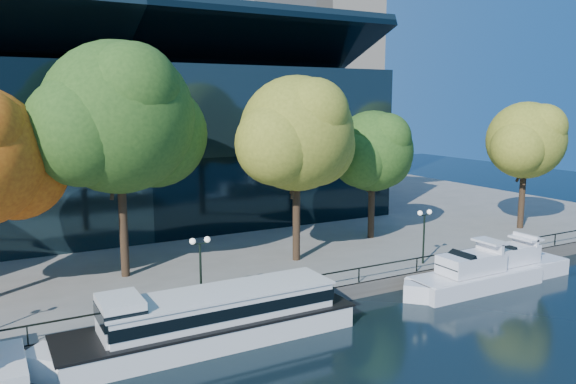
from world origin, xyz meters
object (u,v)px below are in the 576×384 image
tour_boat (204,318)px  lamp_1 (200,255)px  tree_2 (122,121)px  tree_3 (299,136)px  cruiser_far (510,266)px  cruiser_near (471,275)px  tree_5 (527,142)px  lamp_2 (424,224)px  tree_4 (374,153)px

tour_boat → lamp_1: 4.27m
tree_2 → tree_3: size_ratio=1.15×
cruiser_far → cruiser_near: bearing=-176.1°
lamp_1 → cruiser_far: bearing=-9.0°
tree_5 → tour_boat: bearing=-167.4°
tour_boat → lamp_1: (1.03, 3.25, 2.57)m
cruiser_near → lamp_1: 18.76m
cruiser_near → lamp_2: lamp_2 is taller
lamp_1 → lamp_2: size_ratio=1.00×
tree_2 → tree_4: tree_2 is taller
tree_4 → lamp_2: (-1.67, -8.28, -4.49)m
cruiser_far → tree_5: 16.01m
tour_boat → tree_4: 24.09m
tree_2 → cruiser_near: bearing=-28.8°
cruiser_near → tree_4: bearing=86.3°
tour_boat → tree_5: bearing=12.6°
cruiser_far → lamp_2: (-5.18, 3.55, 2.96)m
cruiser_near → tree_4: size_ratio=1.03×
cruiser_near → tree_4: 14.25m
tree_3 → tree_5: 23.95m
cruiser_far → lamp_1: (-22.42, 3.55, 2.96)m
lamp_2 → tour_boat: bearing=-169.9°
tree_5 → lamp_2: 17.75m
cruiser_near → tree_4: (0.78, 12.13, 7.44)m
tree_3 → tree_5: size_ratio=1.16×
tour_boat → cruiser_far: size_ratio=1.78×
tour_boat → cruiser_near: 19.17m
tree_2 → cruiser_far: bearing=-23.9°
tree_4 → tree_5: size_ratio=0.94×
tree_4 → tree_3: bearing=-162.1°
tree_3 → tree_2: bearing=169.9°
cruiser_far → tree_4: bearing=106.5°
cruiser_far → tree_2: bearing=156.1°
lamp_1 → tree_3: bearing=28.7°
cruiser_near → tree_3: size_ratio=0.83×
tree_2 → lamp_2: size_ratio=3.92×
tree_4 → tree_5: bearing=-14.4°
cruiser_far → lamp_1: 22.89m
lamp_2 → tree_2: bearing=159.2°
tree_5 → lamp_1: (-33.61, -4.52, -5.15)m
tree_2 → lamp_2: 22.43m
tour_boat → tree_3: bearing=38.6°
tree_4 → lamp_1: size_ratio=2.75×
tree_2 → lamp_2: (19.74, -7.49, -7.59)m
tree_5 → cruiser_far: bearing=-144.2°
tree_4 → lamp_1: tree_4 is taller
tree_2 → lamp_2: tree_2 is taller
cruiser_near → lamp_2: bearing=103.0°
tree_3 → lamp_2: bearing=-35.2°
tour_boat → tree_4: bearing=30.1°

